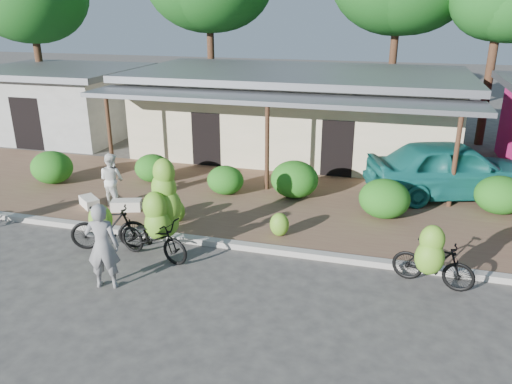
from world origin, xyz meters
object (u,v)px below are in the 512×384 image
vendor (103,246)px  sack_far (89,202)px  sack_near (126,205)px  bike_center (158,221)px  teal_van (453,169)px  bike_left (108,227)px  bike_right (433,260)px  bystander (112,179)px

vendor → sack_far: bearing=-67.1°
sack_near → vendor: bearing=-66.8°
bike_center → vendor: bike_center is taller
bike_center → teal_van: bike_center is taller
bike_left → bike_center: bearing=-102.1°
bike_right → bike_center: bearing=104.6°
vendor → bystander: (-2.19, 4.04, -0.05)m
bike_center → bystander: size_ratio=1.48×
bike_left → bike_center: bike_center is taller
vendor → bystander: 4.60m
bike_right → teal_van: teal_van is taller
vendor → bystander: bearing=-75.8°
vendor → bike_left: bearing=-75.6°
bike_right → vendor: size_ratio=0.94×
bike_center → sack_near: bearing=58.7°
teal_van → sack_far: bearing=91.3°
bike_left → sack_near: bearing=0.1°
sack_far → bystander: (0.62, 0.33, 0.65)m
bike_left → vendor: (0.84, -1.54, 0.32)m
sack_near → sack_far: 1.20m
bike_left → bystander: 2.85m
bike_center → bike_right: size_ratio=1.30×
bike_left → teal_van: teal_van is taller
sack_far → bystander: size_ratio=0.47×
sack_far → bike_right: bearing=-11.5°
bike_right → teal_van: (0.85, 5.74, 0.33)m
bike_left → vendor: vendor is taller
vendor → bike_right: bearing=-179.5°
teal_van → vendor: bearing=116.0°
bike_right → sack_near: (-8.33, 1.99, -0.41)m
sack_far → vendor: (2.81, -3.71, 0.70)m
bike_right → teal_van: size_ratio=0.35×
bike_center → vendor: bearing=178.9°
sack_near → vendor: vendor is taller
bike_left → bystander: bystander is taller
bike_left → bystander: bearing=9.3°
bike_right → bystander: (-8.91, 2.28, 0.23)m
bike_right → sack_near: size_ratio=2.13×
bike_left → vendor: bearing=-170.3°
bike_center → sack_near: bike_center is taller
bike_left → vendor: size_ratio=1.02×
sack_far → bike_left: bearing=-47.8°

